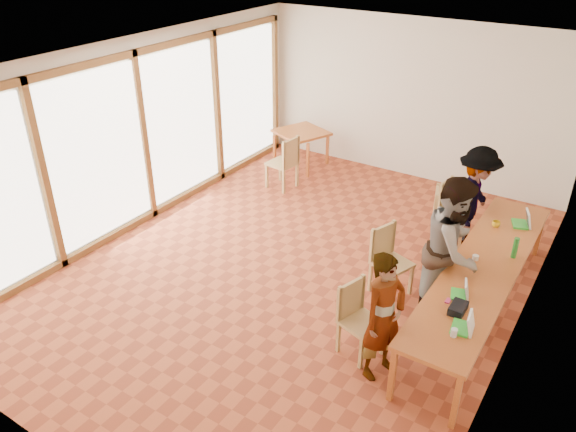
% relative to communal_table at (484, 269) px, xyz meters
% --- Properties ---
extents(ground, '(8.00, 8.00, 0.00)m').
position_rel_communal_table_xyz_m(ground, '(-2.50, -0.31, -0.70)').
color(ground, '#AE4D2A').
rests_on(ground, ground).
extents(wall_back, '(6.00, 0.10, 3.00)m').
position_rel_communal_table_xyz_m(wall_back, '(-2.50, 3.69, 0.80)').
color(wall_back, beige).
rests_on(wall_back, ground).
extents(wall_front, '(6.00, 0.10, 3.00)m').
position_rel_communal_table_xyz_m(wall_front, '(-2.50, -4.31, 0.80)').
color(wall_front, beige).
rests_on(wall_front, ground).
extents(wall_right, '(0.10, 8.00, 3.00)m').
position_rel_communal_table_xyz_m(wall_right, '(0.50, -0.31, 0.80)').
color(wall_right, beige).
rests_on(wall_right, ground).
extents(window_wall, '(0.10, 8.00, 3.00)m').
position_rel_communal_table_xyz_m(window_wall, '(-5.46, -0.31, 0.80)').
color(window_wall, white).
rests_on(window_wall, ground).
extents(ceiling, '(6.00, 8.00, 0.04)m').
position_rel_communal_table_xyz_m(ceiling, '(-2.50, -0.31, 2.32)').
color(ceiling, white).
rests_on(ceiling, wall_back).
extents(communal_table, '(0.80, 4.00, 0.75)m').
position_rel_communal_table_xyz_m(communal_table, '(0.00, 0.00, 0.00)').
color(communal_table, '#BC6629').
rests_on(communal_table, ground).
extents(side_table, '(0.90, 0.90, 0.75)m').
position_rel_communal_table_xyz_m(side_table, '(-4.44, 2.89, -0.03)').
color(side_table, '#BC6629').
rests_on(side_table, ground).
extents(chair_near, '(0.54, 0.54, 0.49)m').
position_rel_communal_table_xyz_m(chair_near, '(-1.03, -1.43, -0.14)').
color(chair_near, tan).
rests_on(chair_near, ground).
extents(chair_mid, '(0.57, 0.57, 0.51)m').
position_rel_communal_table_xyz_m(chair_mid, '(-1.23, -0.12, -0.11)').
color(chair_mid, tan).
rests_on(chair_mid, ground).
extents(chair_far, '(0.59, 0.59, 0.54)m').
position_rel_communal_table_xyz_m(chair_far, '(-0.98, 1.28, -0.08)').
color(chair_far, tan).
rests_on(chair_far, ground).
extents(chair_empty, '(0.46, 0.46, 0.47)m').
position_rel_communal_table_xyz_m(chair_empty, '(-1.06, 1.93, -0.16)').
color(chair_empty, tan).
rests_on(chair_empty, ground).
extents(chair_spare, '(0.51, 0.51, 0.54)m').
position_rel_communal_table_xyz_m(chair_spare, '(-4.12, 1.84, -0.08)').
color(chair_spare, tan).
rests_on(chair_spare, ground).
extents(person_near, '(0.54, 0.65, 1.55)m').
position_rel_communal_table_xyz_m(person_near, '(-0.62, -1.62, 0.07)').
color(person_near, gray).
rests_on(person_near, ground).
extents(person_mid, '(0.73, 0.93, 1.92)m').
position_rel_communal_table_xyz_m(person_mid, '(-0.37, -0.19, 0.26)').
color(person_mid, gray).
rests_on(person_mid, ground).
extents(person_far, '(0.67, 1.11, 1.67)m').
position_rel_communal_table_xyz_m(person_far, '(-0.59, 1.55, 0.13)').
color(person_far, gray).
rests_on(person_far, ground).
extents(laptop_near, '(0.25, 0.28, 0.22)m').
position_rel_communal_table_xyz_m(laptop_near, '(0.17, -1.33, 0.11)').
color(laptop_near, green).
rests_on(laptop_near, communal_table).
extents(laptop_mid, '(0.25, 0.27, 0.19)m').
position_rel_communal_table_xyz_m(laptop_mid, '(-0.04, -0.76, 0.10)').
color(laptop_mid, green).
rests_on(laptop_mid, communal_table).
extents(laptop_far, '(0.31, 0.33, 0.23)m').
position_rel_communal_table_xyz_m(laptop_far, '(0.17, 1.32, 0.11)').
color(laptop_far, green).
rests_on(laptop_far, communal_table).
extents(yellow_mug, '(0.11, 0.11, 0.09)m').
position_rel_communal_table_xyz_m(yellow_mug, '(-0.15, 1.07, 0.09)').
color(yellow_mug, gold).
rests_on(yellow_mug, communal_table).
extents(green_bottle, '(0.07, 0.07, 0.28)m').
position_rel_communal_table_xyz_m(green_bottle, '(0.25, 0.40, 0.19)').
color(green_bottle, '#247B29').
rests_on(green_bottle, communal_table).
extents(clear_glass, '(0.07, 0.07, 0.09)m').
position_rel_communal_table_xyz_m(clear_glass, '(0.10, -1.49, 0.09)').
color(clear_glass, silver).
rests_on(clear_glass, communal_table).
extents(condiment_cup, '(0.08, 0.08, 0.06)m').
position_rel_communal_table_xyz_m(condiment_cup, '(-0.14, 0.08, 0.08)').
color(condiment_cup, white).
rests_on(condiment_cup, communal_table).
extents(pink_phone, '(0.05, 0.10, 0.01)m').
position_rel_communal_table_xyz_m(pink_phone, '(-0.14, -0.94, 0.05)').
color(pink_phone, '#D63370').
rests_on(pink_phone, communal_table).
extents(black_pouch, '(0.16, 0.26, 0.09)m').
position_rel_communal_table_xyz_m(black_pouch, '(0.01, -1.07, 0.09)').
color(black_pouch, black).
rests_on(black_pouch, communal_table).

